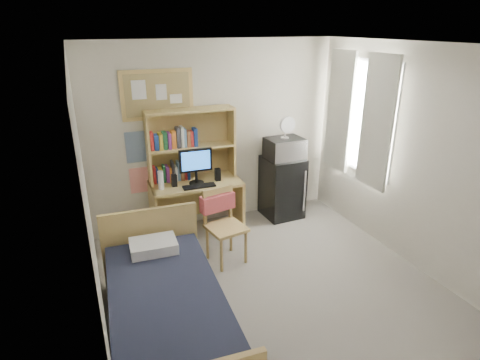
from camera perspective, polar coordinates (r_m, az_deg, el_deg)
name	(u,v)px	position (r m, az deg, el deg)	size (l,w,h in m)	color
floor	(281,298)	(4.56, 5.90, -16.38)	(3.60, 4.20, 0.02)	gray
ceiling	(293,46)	(3.62, 7.52, 18.43)	(3.60, 4.20, 0.02)	white
wall_back	(215,135)	(5.73, -3.54, 6.42)	(3.60, 0.04, 2.60)	beige
wall_left	(90,219)	(3.47, -20.56, -5.22)	(0.04, 4.20, 2.60)	beige
wall_right	(427,164)	(4.99, 25.08, 2.11)	(0.04, 4.20, 2.60)	beige
window_unit	(359,117)	(5.72, 16.53, 8.64)	(0.10, 1.40, 1.70)	white
curtain_left	(377,123)	(5.40, 18.89, 7.67)	(0.04, 0.55, 1.70)	silver
curtain_right	(339,111)	(6.01, 13.94, 9.48)	(0.04, 0.55, 1.70)	silver
bulletin_board	(157,95)	(5.39, -11.66, 11.82)	(0.94, 0.03, 0.64)	tan
poster_wave	(137,147)	(5.49, -14.43, 4.57)	(0.30, 0.01, 0.42)	#224E89
poster_japan	(140,180)	(5.64, -13.99, 0.00)	(0.28, 0.01, 0.36)	red
desk	(197,207)	(5.64, -6.20, -3.87)	(1.23, 0.61, 0.77)	#D7B869
desk_chair	(226,227)	(4.90, -1.98, -6.74)	(0.47, 0.47, 0.93)	tan
mini_fridge	(282,187)	(6.11, 6.00, -0.98)	(0.55, 0.55, 0.93)	black
bed	(168,318)	(3.90, -10.25, -18.79)	(1.01, 2.02, 0.56)	black
hutch	(191,145)	(5.47, -6.95, 5.03)	(1.18, 0.30, 0.97)	#D7B869
monitor	(196,167)	(5.35, -6.29, 1.87)	(0.44, 0.03, 0.47)	black
keyboard	(199,186)	(5.30, -5.82, -0.88)	(0.43, 0.14, 0.02)	black
speaker_left	(174,180)	(5.34, -9.34, -0.05)	(0.07, 0.07, 0.16)	black
speaker_right	(218,175)	(5.47, -3.19, 0.78)	(0.07, 0.07, 0.17)	black
water_bottle	(161,180)	(5.26, -11.20, -0.03)	(0.07, 0.07, 0.25)	white
hoodie	(217,202)	(4.94, -3.22, -3.19)	(0.44, 0.13, 0.21)	#CE4E54
microwave	(284,148)	(5.89, 6.33, 4.50)	(0.52, 0.40, 0.30)	silver
desk_fan	(285,128)	(5.81, 6.45, 7.31)	(0.23, 0.23, 0.29)	white
pillow	(153,246)	(4.33, -12.20, -9.14)	(0.47, 0.33, 0.11)	white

